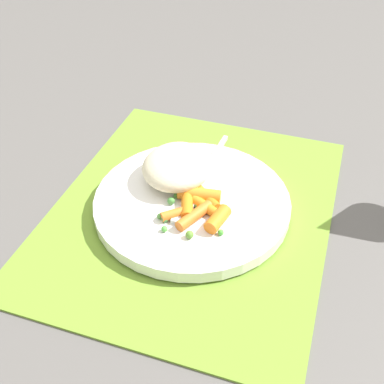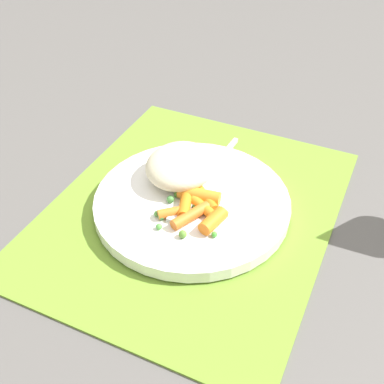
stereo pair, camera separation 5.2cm
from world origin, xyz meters
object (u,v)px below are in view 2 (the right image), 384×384
Objects in this scene: plate at (192,203)px; rice_mound at (181,166)px; fork at (201,186)px; carrot_portion at (198,207)px.

rice_mound reaches higher than plate.
fork is (0.01, 0.03, -0.02)m from rice_mound.
plate is 3.07× the size of carrot_portion.
carrot_portion is (0.02, 0.02, 0.02)m from plate.
rice_mound reaches higher than carrot_portion.
fork is (-0.04, -0.02, -0.00)m from carrot_portion.
plate is at bearing -140.54° from carrot_portion.
carrot_portion is (0.05, 0.05, -0.01)m from rice_mound.
fork is at bearing 176.26° from plate.
plate is 0.03m from carrot_portion.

